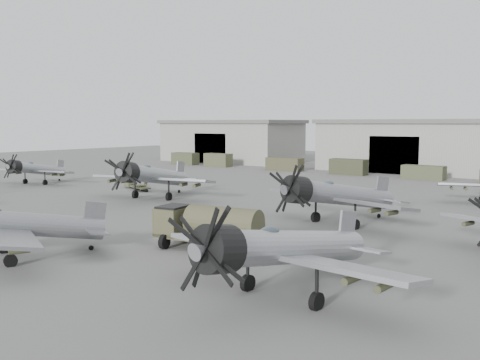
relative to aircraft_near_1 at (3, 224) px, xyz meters
The scene contains 16 objects.
ground 11.02m from the aircraft_near_1, 98.53° to the left, with size 220.00×220.00×0.00m, color #595957.
hangar_left 82.76m from the aircraft_near_1, 118.60° to the left, with size 29.00×14.80×8.70m.
hangar_center 72.69m from the aircraft_near_1, 91.26° to the left, with size 29.00×14.80×8.70m.
support_truck_0 73.63m from the aircraft_near_1, 124.49° to the left, with size 5.57×2.20×2.30m, color #40452D.
support_truck_1 69.24m from the aircraft_near_1, 118.79° to the left, with size 5.32×2.20×2.43m, color #474B31.
support_truck_2 63.51m from the aircraft_near_1, 107.13° to the left, with size 6.50×2.20×2.20m, color #43422B.
support_truck_3 61.08m from the aircraft_near_1, 96.47° to the left, with size 5.77×2.20×2.46m, color #363925.
support_truck_4 60.89m from the aircraft_near_1, 85.41° to the left, with size 5.96×2.20×2.01m, color #444A30.
aircraft_near_1 is the anchor object (origin of this frame).
aircraft_near_2 17.31m from the aircraft_near_1, 12.12° to the left, with size 13.27×11.94×5.29m.
aircraft_mid_0 41.36m from the aircraft_near_1, 145.67° to the left, with size 11.28×10.15×4.49m.
aircraft_mid_1 25.64m from the aircraft_near_1, 116.90° to the left, with size 14.05×12.65×5.59m.
aircraft_mid_2 23.79m from the aircraft_near_1, 63.33° to the left, with size 13.67×12.31×5.45m.
fuel_tanker 12.26m from the aircraft_near_1, 49.14° to the left, with size 7.69×4.22×2.85m.
tug_trailer 34.44m from the aircraft_near_1, 125.55° to the left, with size 6.04×3.19×1.21m.
ground_crew 36.30m from the aircraft_near_1, 123.82° to the left, with size 0.62×0.41×1.70m, color #494730.
Camera 1 is at (31.39, -27.05, 8.07)m, focal length 40.00 mm.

